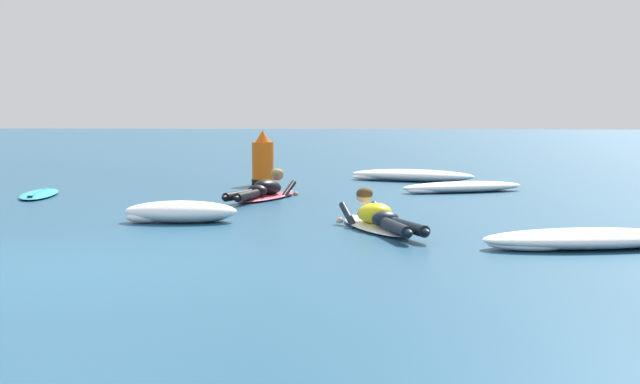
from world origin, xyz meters
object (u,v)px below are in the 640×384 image
object	(u,v)px
surfer_near	(378,219)
channel_marker_buoy	(263,163)
surfer_far	(264,191)
drifting_surfboard	(39,194)

from	to	relation	value
surfer_near	channel_marker_buoy	bearing A→B (deg)	110.44
surfer_far	channel_marker_buoy	size ratio (longest dim) A/B	2.18
surfer_far	channel_marker_buoy	world-z (taller)	channel_marker_buoy
surfer_far	drifting_surfboard	world-z (taller)	surfer_far
surfer_far	channel_marker_buoy	bearing A→B (deg)	99.10
channel_marker_buoy	drifting_surfboard	bearing A→B (deg)	-143.65
surfer_near	surfer_far	distance (m)	4.27
surfer_far	channel_marker_buoy	distance (m)	2.94
surfer_near	surfer_far	world-z (taller)	same
drifting_surfboard	channel_marker_buoy	distance (m)	4.48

